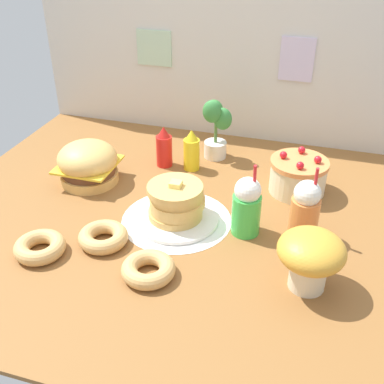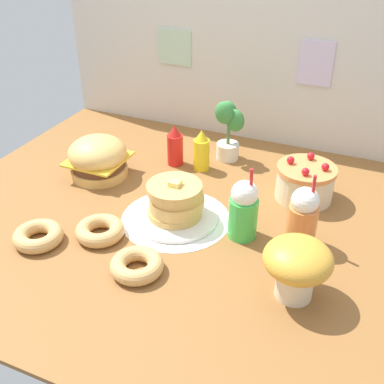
{
  "view_description": "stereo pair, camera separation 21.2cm",
  "coord_description": "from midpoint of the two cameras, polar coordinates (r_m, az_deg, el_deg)",
  "views": [
    {
      "loc": [
        0.61,
        -1.69,
        1.25
      ],
      "look_at": [
        0.09,
        0.03,
        0.13
      ],
      "focal_mm": 44.47,
      "sensor_mm": 36.0,
      "label": 1
    },
    {
      "loc": [
        0.81,
        -1.62,
        1.25
      ],
      "look_at": [
        0.09,
        0.03,
        0.13
      ],
      "focal_mm": 44.47,
      "sensor_mm": 36.0,
      "label": 2
    }
  ],
  "objects": [
    {
      "name": "layer_cake",
      "position": [
        2.36,
        10.11,
        1.87
      ],
      "size": [
        0.28,
        0.28,
        0.21
      ],
      "color": "beige",
      "rests_on": "ground_plane"
    },
    {
      "name": "orange_float_cup",
      "position": [
        2.02,
        10.53,
        -2.18
      ],
      "size": [
        0.12,
        0.12,
        0.34
      ],
      "color": "orange",
      "rests_on": "ground_plane"
    },
    {
      "name": "burger",
      "position": [
        2.48,
        -14.79,
        3.27
      ],
      "size": [
        0.3,
        0.3,
        0.22
      ],
      "color": "#DBA859",
      "rests_on": "ground_plane"
    },
    {
      "name": "doily_mat",
      "position": [
        2.16,
        -4.68,
        -3.42
      ],
      "size": [
        0.5,
        0.5,
        0.0
      ],
      "primitive_type": "cylinder",
      "color": "white",
      "rests_on": "ground_plane"
    },
    {
      "name": "donut_vanilla",
      "position": [
        1.86,
        -8.56,
        -9.22
      ],
      "size": [
        0.21,
        0.21,
        0.06
      ],
      "color": "tan",
      "rests_on": "ground_plane"
    },
    {
      "name": "donut_chocolate",
      "position": [
        2.06,
        -13.54,
        -5.32
      ],
      "size": [
        0.21,
        0.21,
        0.06
      ],
      "color": "tan",
      "rests_on": "ground_plane"
    },
    {
      "name": "donut_pink_glaze",
      "position": [
        2.08,
        -20.63,
        -6.27
      ],
      "size": [
        0.21,
        0.21,
        0.06
      ],
      "color": "tan",
      "rests_on": "ground_plane"
    },
    {
      "name": "potted_plant",
      "position": [
        2.6,
        0.54,
        7.79
      ],
      "size": [
        0.16,
        0.14,
        0.35
      ],
      "color": "white",
      "rests_on": "ground_plane"
    },
    {
      "name": "ground_plane",
      "position": [
        2.2,
        -5.3,
        -3.18
      ],
      "size": [
        2.23,
        1.9,
        0.02
      ],
      "primitive_type": "cube",
      "color": "brown"
    },
    {
      "name": "back_wall",
      "position": [
        2.8,
        1.49,
        15.88
      ],
      "size": [
        2.23,
        0.04,
        0.95
      ],
      "color": "beige",
      "rests_on": "ground_plane"
    },
    {
      "name": "cream_soda_cup",
      "position": [
        2.01,
        3.6,
        -1.81
      ],
      "size": [
        0.12,
        0.12,
        0.34
      ],
      "color": "green",
      "rests_on": "ground_plane"
    },
    {
      "name": "pancake_stack",
      "position": [
        2.12,
        -4.77,
        -1.6
      ],
      "size": [
        0.39,
        0.39,
        0.2
      ],
      "color": "white",
      "rests_on": "doily_mat"
    },
    {
      "name": "ketchup_bottle",
      "position": [
        2.56,
        -5.74,
        5.25
      ],
      "size": [
        0.09,
        0.09,
        0.23
      ],
      "color": "red",
      "rests_on": "ground_plane"
    },
    {
      "name": "mustard_bottle",
      "position": [
        2.52,
        -2.47,
        4.87
      ],
      "size": [
        0.09,
        0.09,
        0.23
      ],
      "color": "yellow",
      "rests_on": "ground_plane"
    },
    {
      "name": "mushroom_stool",
      "position": [
        1.75,
        10.72,
        -7.63
      ],
      "size": [
        0.25,
        0.25,
        0.24
      ],
      "color": "beige",
      "rests_on": "ground_plane"
    }
  ]
}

